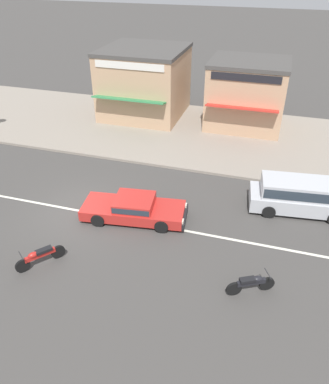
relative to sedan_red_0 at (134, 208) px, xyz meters
The scene contains 9 objects.
ground_plane 2.63m from the sedan_red_0, behind, with size 160.00×160.00×0.00m, color #423F3D.
lane_centre_stripe 2.63m from the sedan_red_0, behind, with size 50.40×0.14×0.01m, color silver.
kerb_strip 10.21m from the sedan_red_0, 104.56° to the left, with size 68.00×10.00×0.15m, color gray.
sedan_red_0 is the anchor object (origin of this frame).
minivan_silver_1 7.56m from the sedan_red_0, 21.69° to the left, with size 4.85×2.24×1.56m.
motorcycle_1 4.58m from the sedan_red_0, 121.58° to the right, with size 1.30×1.58×0.80m.
motorcycle_2 6.27m from the sedan_red_0, 28.16° to the right, with size 1.63×0.99×0.80m.
shopfront_corner_warung 12.76m from the sedan_red_0, 74.21° to the left, with size 5.01×5.13×4.34m.
shopfront_mid_block 12.93m from the sedan_red_0, 107.13° to the left, with size 5.54×6.38×4.65m.
Camera 1 is at (7.86, -12.51, 10.24)m, focal length 35.00 mm.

